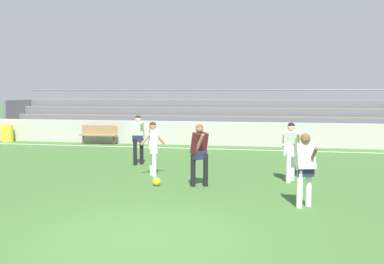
# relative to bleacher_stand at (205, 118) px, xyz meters

# --- Properties ---
(ground_plane) EXTENTS (160.00, 160.00, 0.00)m
(ground_plane) POSITION_rel_bleacher_stand_xyz_m (1.20, -14.69, -1.14)
(ground_plane) COLOR #3D662D
(field_line_sideline) EXTENTS (44.00, 0.12, 0.01)m
(field_line_sideline) POSITION_rel_bleacher_stand_xyz_m (1.20, -3.34, -1.13)
(field_line_sideline) COLOR white
(field_line_sideline) RESTS_ON ground
(sideline_wall) EXTENTS (48.00, 0.16, 1.12)m
(sideline_wall) POSITION_rel_bleacher_stand_xyz_m (1.20, -2.09, -0.58)
(sideline_wall) COLOR #BCB7AD
(sideline_wall) RESTS_ON ground
(bleacher_stand) EXTENTS (21.50, 2.96, 2.64)m
(bleacher_stand) POSITION_rel_bleacher_stand_xyz_m (0.00, 0.00, 0.00)
(bleacher_stand) COLOR #897051
(bleacher_stand) RESTS_ON ground
(bench_centre_sideline) EXTENTS (1.80, 0.40, 0.90)m
(bench_centre_sideline) POSITION_rel_bleacher_stand_xyz_m (-4.74, -2.65, -0.59)
(bench_centre_sideline) COLOR #99754C
(bench_centre_sideline) RESTS_ON ground
(trash_bin) EXTENTS (0.57, 0.57, 0.83)m
(trash_bin) POSITION_rel_bleacher_stand_xyz_m (-9.69, -2.58, -0.72)
(trash_bin) COLOR yellow
(trash_bin) RESTS_ON ground
(player_dark_trailing_run) EXTENTS (0.50, 0.68, 1.65)m
(player_dark_trailing_run) POSITION_rel_bleacher_stand_xyz_m (1.52, -10.67, -0.15)
(player_dark_trailing_run) COLOR black
(player_dark_trailing_run) RESTS_ON ground
(player_white_on_ball) EXTENTS (0.69, 0.50, 1.62)m
(player_white_on_ball) POSITION_rel_bleacher_stand_xyz_m (-0.06, -9.57, -0.18)
(player_white_on_ball) COLOR white
(player_white_on_ball) RESTS_ON ground
(player_white_wide_right) EXTENTS (0.45, 0.54, 1.71)m
(player_white_wide_right) POSITION_rel_bleacher_stand_xyz_m (-1.10, -7.78, -0.12)
(player_white_wide_right) COLOR black
(player_white_wide_right) RESTS_ON ground
(player_white_pressing_high) EXTENTS (0.49, 0.65, 1.61)m
(player_white_pressing_high) POSITION_rel_bleacher_stand_xyz_m (4.08, -12.22, -0.19)
(player_white_pressing_high) COLOR white
(player_white_pressing_high) RESTS_ON ground
(player_white_wide_left) EXTENTS (0.49, 0.60, 1.65)m
(player_white_wide_left) POSITION_rel_bleacher_stand_xyz_m (3.92, -9.59, -0.16)
(player_white_wide_left) COLOR white
(player_white_wide_left) RESTS_ON ground
(soccer_ball) EXTENTS (0.22, 0.22, 0.22)m
(soccer_ball) POSITION_rel_bleacher_stand_xyz_m (0.39, -10.81, -1.03)
(soccer_ball) COLOR yellow
(soccer_ball) RESTS_ON ground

